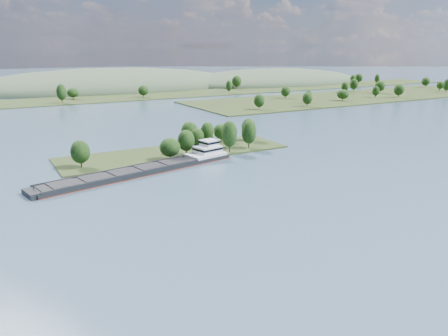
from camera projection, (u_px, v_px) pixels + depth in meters
ground at (250, 192)px, 140.56m from camera, size 1800.00×1800.00×0.00m
tree_island at (189, 144)px, 191.91m from camera, size 100.00×32.26×14.92m
right_bank at (356, 96)px, 400.56m from camera, size 320.00×90.00×15.18m
back_shoreline at (84, 99)px, 379.08m from camera, size 900.00×60.00×16.67m
hill_east at (273, 83)px, 557.15m from camera, size 260.00×140.00×36.00m
hill_west at (111, 88)px, 487.59m from camera, size 320.00×160.00×44.00m
cargo_barge at (153, 167)px, 163.85m from camera, size 80.66×26.05×10.88m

